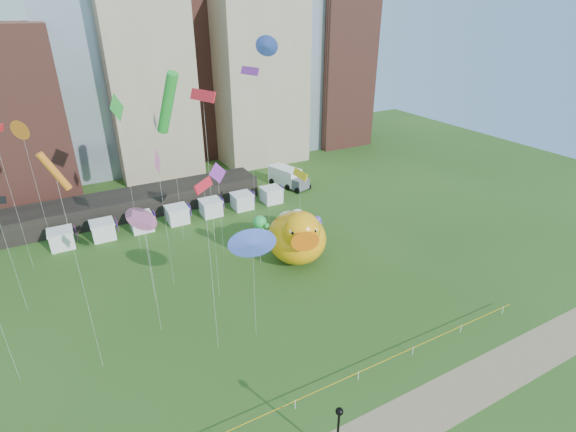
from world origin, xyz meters
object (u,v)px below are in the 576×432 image
lamppost (338,429)px  box_truck (287,177)px  small_duck (292,220)px  seahorse_green (260,231)px  big_duck (298,236)px  seahorse_purple (316,226)px

lamppost → box_truck: bearing=65.3°
small_duck → seahorse_green: bearing=-165.7°
big_duck → seahorse_green: 4.60m
big_duck → seahorse_green: big_duck is taller
seahorse_purple → lamppost: (-13.57, -24.48, -0.54)m
small_duck → box_truck: size_ratio=0.62×
big_duck → seahorse_purple: bearing=34.4°
small_duck → big_duck: bearing=-137.6°
big_duck → lamppost: big_duck is taller
small_duck → box_truck: small_duck is taller
seahorse_purple → lamppost: lamppost is taller
small_duck → box_truck: 16.52m
seahorse_purple → box_truck: (7.52, 21.32, -2.01)m
seahorse_green → lamppost: size_ratio=1.26×
big_duck → lamppost: 25.81m
big_duck → box_truck: big_duck is taller
big_duck → lamppost: bearing=-94.7°
seahorse_green → lamppost: 25.99m
small_duck → seahorse_purple: seahorse_purple is taller
box_truck → small_duck: bearing=-133.5°
seahorse_green → seahorse_purple: size_ratio=1.29×
small_duck → box_truck: bearing=40.3°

